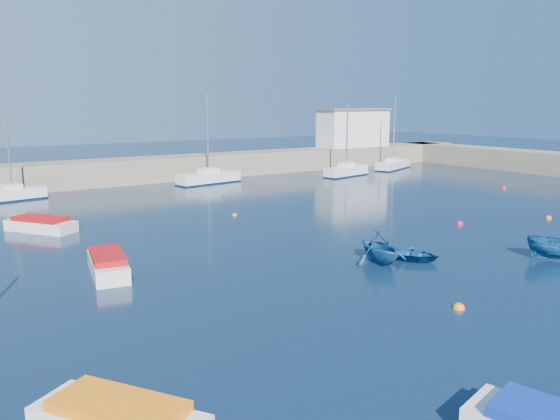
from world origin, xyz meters
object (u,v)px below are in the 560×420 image
sailboat_7 (346,171)px  motorboat_1 (108,264)px  dinghy_center (411,254)px  dinghy_left (380,247)px  sailboat_5 (13,194)px  sailboat_6 (209,177)px  motorboat_2 (41,224)px  sailboat_8 (393,165)px  harbor_office (353,129)px

sailboat_7 → motorboat_1: size_ratio=1.79×
dinghy_center → dinghy_left: bearing=135.4°
motorboat_1 → dinghy_center: motorboat_1 is taller
sailboat_5 → sailboat_7: 35.80m
dinghy_left → sailboat_6: bearing=89.0°
motorboat_1 → dinghy_left: 14.04m
sailboat_5 → sailboat_6: size_ratio=0.77×
sailboat_7 → dinghy_left: sailboat_7 is taller
dinghy_left → motorboat_2: bearing=136.4°
motorboat_2 → dinghy_left: bearing=-87.7°
motorboat_1 → sailboat_6: bearing=64.6°
sailboat_5 → sailboat_6: 19.29m
sailboat_7 → sailboat_8: size_ratio=0.90×
sailboat_8 → harbor_office: bearing=-11.6°
dinghy_center → motorboat_2: bearing=102.4°
sailboat_6 → sailboat_7: (16.35, -3.52, -0.02)m
sailboat_7 → sailboat_5: bearing=72.8°
motorboat_1 → motorboat_2: (-0.94, 12.02, -0.05)m
sailboat_7 → motorboat_2: sailboat_7 is taller
sailboat_6 → motorboat_1: size_ratio=2.02×
motorboat_1 → dinghy_left: dinghy_left is taller
motorboat_1 → motorboat_2: 12.05m
sailboat_8 → motorboat_1: bearing=96.2°
sailboat_6 → sailboat_5: bearing=81.1°
harbor_office → sailboat_6: bearing=-168.0°
sailboat_5 → sailboat_8: size_ratio=0.79×
sailboat_6 → dinghy_left: size_ratio=2.82×
motorboat_1 → dinghy_center: 15.94m
sailboat_8 → dinghy_left: 44.76m
dinghy_left → dinghy_center: bearing=-7.9°
harbor_office → dinghy_center: size_ratio=3.36×
harbor_office → motorboat_2: size_ratio=2.02×
dinghy_left → sailboat_7: bearing=61.7°
sailboat_5 → motorboat_1: sailboat_5 is taller
harbor_office → sailboat_7: (-8.65, -8.81, -4.46)m
harbor_office → sailboat_5: size_ratio=1.36×
sailboat_5 → motorboat_1: size_ratio=1.56×
sailboat_5 → dinghy_center: (15.21, -32.72, -0.28)m
sailboat_5 → dinghy_left: bearing=-168.0°
sailboat_8 → motorboat_1: (-44.93, -25.06, -0.07)m
harbor_office → motorboat_2: 48.91m
motorboat_1 → sailboat_5: bearing=101.3°
motorboat_2 → dinghy_left: size_ratio=1.47×
motorboat_2 → dinghy_center: size_ratio=1.66×
sailboat_7 → harbor_office: bearing=-56.4°
sailboat_5 → sailboat_7: size_ratio=0.87×
harbor_office → motorboat_1: size_ratio=2.12×
sailboat_6 → sailboat_7: 16.72m
motorboat_2 → sailboat_5: bearing=54.2°
sailboat_6 → motorboat_1: sailboat_6 is taller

